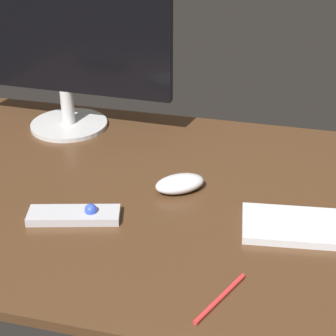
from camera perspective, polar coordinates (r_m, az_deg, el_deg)
name	(u,v)px	position (r cm, az deg, el deg)	size (l,w,h in cm)	color
desk	(158,196)	(121.40, -1.00, -2.92)	(140.00, 84.00, 2.00)	#4C301C
monitor	(61,44)	(145.93, -11.00, 12.53)	(58.43, 20.90, 41.63)	silver
computer_mouse	(180,184)	(120.42, 1.23, -1.63)	(11.17, 6.31, 3.69)	silver
media_remote	(75,215)	(113.19, -9.60, -4.82)	(19.44, 10.44, 3.42)	#B7B7BC
pen	(220,298)	(93.56, 5.46, -13.27)	(0.87, 0.87, 14.42)	red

